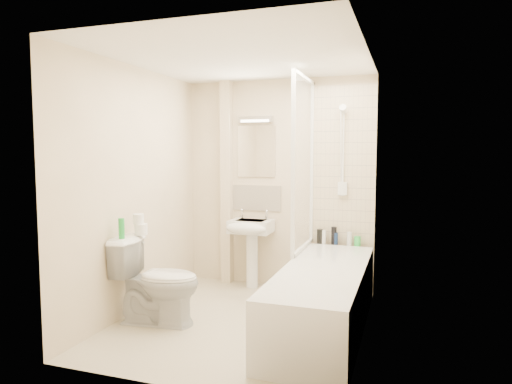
% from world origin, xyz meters
% --- Properties ---
extents(floor, '(2.50, 2.50, 0.00)m').
position_xyz_m(floor, '(0.00, 0.00, 0.00)').
color(floor, beige).
rests_on(floor, ground).
extents(wall_back, '(2.20, 0.02, 2.40)m').
position_xyz_m(wall_back, '(0.00, 1.25, 1.20)').
color(wall_back, beige).
rests_on(wall_back, ground).
extents(wall_left, '(0.02, 2.50, 2.40)m').
position_xyz_m(wall_left, '(-1.10, 0.00, 1.20)').
color(wall_left, beige).
rests_on(wall_left, ground).
extents(wall_right, '(0.02, 2.50, 2.40)m').
position_xyz_m(wall_right, '(1.10, 0.00, 1.20)').
color(wall_right, beige).
rests_on(wall_right, ground).
extents(ceiling, '(2.20, 2.50, 0.02)m').
position_xyz_m(ceiling, '(0.00, 0.00, 2.40)').
color(ceiling, white).
rests_on(ceiling, wall_back).
extents(tile_back, '(0.70, 0.01, 1.75)m').
position_xyz_m(tile_back, '(0.75, 1.24, 1.42)').
color(tile_back, beige).
rests_on(tile_back, wall_back).
extents(tile_right, '(0.01, 2.10, 1.75)m').
position_xyz_m(tile_right, '(1.09, 0.08, 1.42)').
color(tile_right, beige).
rests_on(tile_right, wall_right).
extents(pipe_boxing, '(0.12, 0.12, 2.40)m').
position_xyz_m(pipe_boxing, '(-0.62, 1.19, 1.20)').
color(pipe_boxing, beige).
rests_on(pipe_boxing, ground).
extents(splashback, '(0.60, 0.02, 0.30)m').
position_xyz_m(splashback, '(-0.26, 1.24, 1.03)').
color(splashback, beige).
rests_on(splashback, wall_back).
extents(mirror, '(0.46, 0.01, 0.60)m').
position_xyz_m(mirror, '(-0.26, 1.24, 1.58)').
color(mirror, white).
rests_on(mirror, wall_back).
extents(strip_light, '(0.42, 0.07, 0.07)m').
position_xyz_m(strip_light, '(-0.26, 1.22, 1.95)').
color(strip_light, silver).
rests_on(strip_light, wall_back).
extents(bathtub, '(0.70, 2.10, 0.55)m').
position_xyz_m(bathtub, '(0.75, 0.08, 0.29)').
color(bathtub, white).
rests_on(bathtub, ground).
extents(shower_screen, '(0.04, 0.92, 1.80)m').
position_xyz_m(shower_screen, '(0.40, 0.80, 1.45)').
color(shower_screen, white).
rests_on(shower_screen, bathtub).
extents(shower_fixture, '(0.10, 0.16, 0.99)m').
position_xyz_m(shower_fixture, '(0.75, 1.19, 1.55)').
color(shower_fixture, white).
rests_on(shower_fixture, wall_back).
extents(pedestal_sink, '(0.47, 0.45, 0.91)m').
position_xyz_m(pedestal_sink, '(-0.26, 1.01, 0.64)').
color(pedestal_sink, white).
rests_on(pedestal_sink, ground).
extents(bottle_black_a, '(0.07, 0.07, 0.16)m').
position_xyz_m(bottle_black_a, '(0.51, 1.16, 0.63)').
color(bottle_black_a, black).
rests_on(bottle_black_a, bathtub).
extents(bottle_white_a, '(0.05, 0.05, 0.15)m').
position_xyz_m(bottle_white_a, '(0.56, 1.16, 0.63)').
color(bottle_white_a, white).
rests_on(bottle_white_a, bathtub).
extents(bottle_black_b, '(0.06, 0.06, 0.20)m').
position_xyz_m(bottle_black_b, '(0.67, 1.16, 0.65)').
color(bottle_black_b, black).
rests_on(bottle_black_b, bathtub).
extents(bottle_blue, '(0.06, 0.06, 0.13)m').
position_xyz_m(bottle_blue, '(0.69, 1.16, 0.62)').
color(bottle_blue, navy).
rests_on(bottle_blue, bathtub).
extents(bottle_white_b, '(0.06, 0.06, 0.15)m').
position_xyz_m(bottle_white_b, '(0.84, 1.16, 0.62)').
color(bottle_white_b, silver).
rests_on(bottle_white_b, bathtub).
extents(bottle_green, '(0.07, 0.07, 0.10)m').
position_xyz_m(bottle_green, '(0.93, 1.16, 0.60)').
color(bottle_green, green).
rests_on(bottle_green, bathtub).
extents(toilet, '(0.61, 0.87, 0.79)m').
position_xyz_m(toilet, '(-0.72, -0.26, 0.40)').
color(toilet, white).
rests_on(toilet, ground).
extents(toilet_roll_lower, '(0.12, 0.12, 0.10)m').
position_xyz_m(toilet_roll_lower, '(-0.94, -0.17, 0.85)').
color(toilet_roll_lower, white).
rests_on(toilet_roll_lower, toilet).
extents(toilet_roll_upper, '(0.10, 0.10, 0.09)m').
position_xyz_m(toilet_roll_upper, '(-0.96, -0.17, 0.94)').
color(toilet_roll_upper, white).
rests_on(toilet_roll_upper, toilet_roll_lower).
extents(green_bottle, '(0.05, 0.05, 0.18)m').
position_xyz_m(green_bottle, '(-1.00, -0.39, 0.89)').
color(green_bottle, green).
rests_on(green_bottle, toilet).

